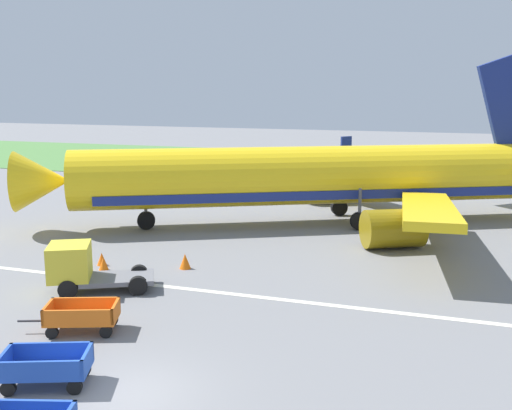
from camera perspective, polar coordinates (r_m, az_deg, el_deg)
The scene contains 10 objects.
ground_plane at distance 18.79m, azimuth -11.93°, elevation -16.85°, with size 220.00×220.00×0.00m, color slate.
grass_strip at distance 68.76m, azimuth 11.25°, elevation 3.47°, with size 220.00×28.00×0.06m, color #518442.
apron_stripe at distance 26.35m, azimuth -1.77°, elevation -8.32°, with size 120.00×0.36×0.01m, color silver.
airplane at distance 39.54m, azimuth 6.67°, elevation 2.65°, with size 34.95×28.89×11.34m.
baggage_cart_third_in_row at distance 19.64m, azimuth -18.94°, elevation -14.01°, with size 3.58×2.22×1.07m.
baggage_cart_fourth_in_row at distance 23.22m, azimuth -15.87°, elevation -9.88°, with size 3.58×2.20×1.07m.
service_truck_beside_carts at distance 27.48m, azimuth -15.89°, elevation -5.53°, with size 4.76×3.72×2.10m.
traffic_cone_near_plane at distance 31.40m, azimuth -14.13°, elevation -4.88°, with size 0.48×0.48×0.63m, color orange.
traffic_cone_mid_apron at distance 30.58m, azimuth -13.98°, elevation -5.30°, with size 0.48×0.48×0.63m, color orange.
traffic_cone_by_carts at distance 30.08m, azimuth -6.60°, elevation -5.21°, with size 0.56×0.56×0.73m, color orange.
Camera 1 is at (8.72, -14.20, 8.68)m, focal length 43.07 mm.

